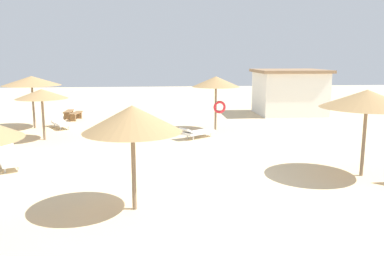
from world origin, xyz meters
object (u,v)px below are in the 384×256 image
object	(u,v)px
parasol_5	(42,94)
bench_0	(76,115)
parasol_0	(31,81)
parasol_1	(367,99)
parked_car	(287,95)
beach_cabana	(289,92)
lounger_3	(8,159)
bench_1	(69,113)
lounger_2	(197,132)
parasol_4	(132,119)
lounger_0	(60,122)
parasol_2	(216,82)

from	to	relation	value
parasol_5	bench_0	distance (m)	6.39
parasol_0	parasol_5	bearing A→B (deg)	-67.03
parasol_1	parked_car	distance (m)	19.99
beach_cabana	parasol_5	bearing A→B (deg)	-153.75
lounger_3	bench_1	world-z (taller)	lounger_3
lounger_3	parked_car	world-z (taller)	parked_car
lounger_2	bench_1	distance (m)	10.60
parasol_4	lounger_0	xyz separation A→B (m)	(-4.79, 12.72, -2.14)
lounger_2	parasol_5	bearing A→B (deg)	177.58
parasol_5	bench_1	world-z (taller)	parasol_5
parasol_1	beach_cabana	world-z (taller)	beach_cabana
lounger_0	lounger_3	size ratio (longest dim) A/B	1.00
parasol_1	parasol_5	bearing A→B (deg)	150.23
parasol_0	parasol_2	bearing A→B (deg)	-9.29
parasol_0	parasol_4	world-z (taller)	parasol_0
parasol_0	bench_0	distance (m)	4.04
parasol_1	lounger_2	xyz separation A→B (m)	(-4.96, 6.82, -2.35)
lounger_2	bench_0	bearing A→B (deg)	138.09
parasol_0	parasol_2	size ratio (longest dim) A/B	1.08
lounger_2	parked_car	bearing A→B (deg)	54.90
lounger_2	bench_1	xyz separation A→B (m)	(-7.76, 7.23, 0.04)
bench_0	parasol_1	bearing A→B (deg)	-47.56
lounger_3	parasol_5	bearing A→B (deg)	89.69
parasol_2	lounger_0	xyz separation A→B (m)	(-8.72, 1.61, -2.33)
parasol_0	bench_0	xyz separation A→B (m)	(1.79, 2.77, -2.34)
parasol_2	lounger_2	xyz separation A→B (m)	(-1.23, -1.97, -2.34)
bench_0	parked_car	size ratio (longest dim) A/B	0.37
parasol_4	parked_car	world-z (taller)	parasol_4
parasol_1	lounger_2	world-z (taller)	parasol_1
parasol_1	lounger_2	bearing A→B (deg)	126.02
lounger_3	bench_0	xyz separation A→B (m)	(0.41, 10.98, 0.02)
parasol_0	lounger_3	xyz separation A→B (m)	(1.38, -8.21, -2.36)
parasol_1	lounger_0	world-z (taller)	parasol_1
parasol_5	beach_cabana	bearing A→B (deg)	26.25
beach_cabana	lounger_0	bearing A→B (deg)	-164.68
parasol_1	parasol_5	xyz separation A→B (m)	(-12.48, 7.14, -0.41)
parasol_2	beach_cabana	world-z (taller)	beach_cabana
parasol_2	lounger_0	size ratio (longest dim) A/B	1.54
parasol_0	lounger_0	distance (m)	2.77
parasol_4	bench_0	world-z (taller)	parasol_4
parasol_5	lounger_2	distance (m)	7.77
lounger_0	parasol_1	bearing A→B (deg)	-39.89
parasol_1	bench_1	size ratio (longest dim) A/B	2.05
bench_0	bench_1	distance (m)	1.03
parasol_2	lounger_2	world-z (taller)	parasol_2
lounger_0	parasol_5	bearing A→B (deg)	-90.66
parked_car	bench_0	bearing A→B (deg)	-158.64
parasol_5	lounger_2	size ratio (longest dim) A/B	1.29
parasol_2	bench_0	xyz separation A→B (m)	(-8.37, 4.43, -2.31)
lounger_2	parked_car	xyz separation A→B (m)	(8.92, 12.69, 0.51)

